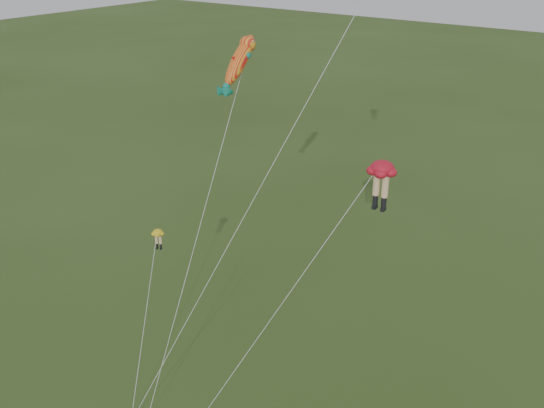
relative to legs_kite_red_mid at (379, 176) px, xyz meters
The scene contains 4 objects.
ground 17.27m from the legs_kite_red_mid, 141.33° to the right, with size 300.00×300.00×0.00m, color #2E4117.
legs_kite_red_mid is the anchor object (origin of this frame).
legs_kite_yellow 15.34m from the legs_kite_red_mid, behind, with size 4.92×7.66×7.68m.
fish_kite 9.38m from the legs_kite_red_mid, behind, with size 1.07×9.76×19.89m.
Camera 1 is at (19.57, -18.30, 24.79)m, focal length 40.00 mm.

